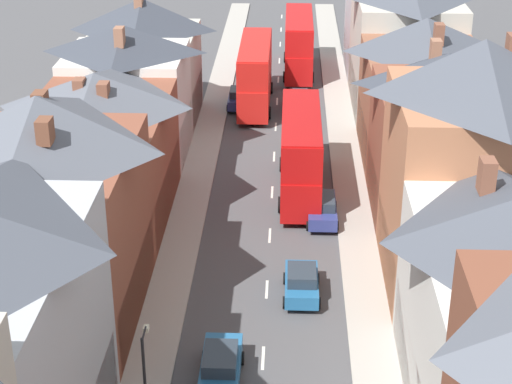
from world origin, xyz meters
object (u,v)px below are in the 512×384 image
object	(u,v)px
car_parked_left_a	(239,98)
car_parked_left_b	(322,208)
double_decker_bus_far_approaching	(301,152)
double_decker_bus_lead	(299,43)
car_near_blue	(302,282)
double_decker_bus_mid_street	(255,73)
car_mid_black	(299,101)
car_parked_right_a	(221,367)

from	to	relation	value
car_parked_left_a	car_parked_left_b	bearing A→B (deg)	-72.99
double_decker_bus_far_approaching	car_parked_left_a	bearing A→B (deg)	106.80
double_decker_bus_lead	car_parked_left_a	size ratio (longest dim) A/B	2.79
car_parked_left_a	car_near_blue	bearing A→B (deg)	-80.39
car_parked_left_b	double_decker_bus_lead	bearing A→B (deg)	92.49
double_decker_bus_mid_street	car_parked_left_a	xyz separation A→B (m)	(-1.29, -0.44, -1.98)
car_mid_black	car_parked_left_b	distance (m)	19.74
double_decker_bus_far_approaching	car_near_blue	distance (m)	12.89
car_parked_left_b	double_decker_bus_mid_street	bearing A→B (deg)	103.34
car_parked_left_a	car_mid_black	distance (m)	4.93
car_near_blue	car_parked_left_b	bearing A→B (deg)	81.47
double_decker_bus_mid_street	car_near_blue	bearing A→B (deg)	-83.00
car_parked_left_a	car_mid_black	xyz separation A→B (m)	(4.90, -0.57, -0.01)
double_decker_bus_mid_street	car_near_blue	world-z (taller)	double_decker_bus_mid_street
double_decker_bus_mid_street	car_near_blue	size ratio (longest dim) A/B	2.84
double_decker_bus_lead	car_parked_left_a	xyz separation A→B (m)	(-4.89, -9.87, -1.98)
double_decker_bus_mid_street	double_decker_bus_far_approaching	world-z (taller)	same
car_parked_left_a	car_parked_right_a	size ratio (longest dim) A/B	0.89
car_mid_black	car_parked_left_b	xyz separation A→B (m)	(1.30, -19.69, 0.02)
double_decker_bus_mid_street	car_parked_left_b	world-z (taller)	double_decker_bus_mid_street
car_parked_left_b	car_near_blue	bearing A→B (deg)	-98.53
double_decker_bus_mid_street	car_parked_right_a	world-z (taller)	double_decker_bus_mid_street
double_decker_bus_lead	car_parked_right_a	size ratio (longest dim) A/B	2.48
car_parked_left_b	car_mid_black	bearing A→B (deg)	93.78
car_near_blue	car_parked_left_b	distance (m)	8.76
double_decker_bus_mid_street	car_parked_left_a	distance (m)	2.40
car_parked_left_a	car_parked_right_a	xyz separation A→B (m)	(1.30, -36.23, 0.02)
double_decker_bus_mid_street	car_mid_black	size ratio (longest dim) A/B	2.45
car_mid_black	car_parked_left_b	size ratio (longest dim) A/B	1.01
car_parked_left_a	car_mid_black	bearing A→B (deg)	-6.67
double_decker_bus_far_approaching	car_parked_right_a	xyz separation A→B (m)	(-3.59, -20.03, -1.96)
car_mid_black	double_decker_bus_mid_street	bearing A→B (deg)	164.34
car_near_blue	car_mid_black	bearing A→B (deg)	90.00
double_decker_bus_far_approaching	car_near_blue	world-z (taller)	double_decker_bus_far_approaching
double_decker_bus_mid_street	car_parked_right_a	distance (m)	36.72
double_decker_bus_mid_street	car_near_blue	distance (m)	29.66
car_parked_right_a	car_mid_black	bearing A→B (deg)	84.24
car_near_blue	double_decker_bus_lead	bearing A→B (deg)	90.01
double_decker_bus_far_approaching	car_parked_left_a	distance (m)	17.04
car_near_blue	car_parked_left_a	bearing A→B (deg)	99.61
double_decker_bus_far_approaching	double_decker_bus_lead	bearing A→B (deg)	90.00
double_decker_bus_lead	car_parked_left_b	xyz separation A→B (m)	(1.31, -30.13, -1.97)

